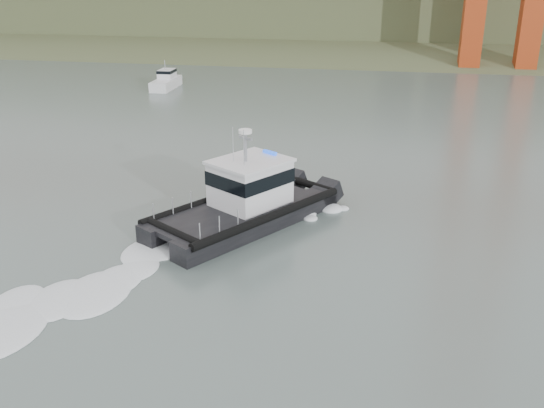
{
  "coord_description": "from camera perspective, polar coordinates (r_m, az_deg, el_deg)",
  "views": [
    {
      "loc": [
        6.75,
        -21.54,
        14.47
      ],
      "look_at": [
        0.85,
        8.64,
        2.4
      ],
      "focal_mm": 40.0,
      "sensor_mm": 36.0,
      "label": 1
    }
  ],
  "objects": [
    {
      "name": "motorboat",
      "position": [
        79.78,
        -9.92,
        11.33
      ],
      "size": [
        2.41,
        6.71,
        3.66
      ],
      "rotation": [
        0.0,
        0.0,
        0.03
      ],
      "color": "silver",
      "rests_on": "ground"
    },
    {
      "name": "ground",
      "position": [
        26.81,
        -5.44,
        -11.34
      ],
      "size": [
        400.0,
        400.0,
        0.0
      ],
      "primitive_type": "plane",
      "color": "#46534F",
      "rests_on": "ground"
    },
    {
      "name": "patrol_boat",
      "position": [
        36.18,
        -2.47,
        0.4
      ],
      "size": [
        10.46,
        12.8,
        5.99
      ],
      "rotation": [
        0.0,
        0.0,
        -0.57
      ],
      "color": "black",
      "rests_on": "ground"
    },
    {
      "name": "headlands",
      "position": [
        147.38,
        8.89,
        18.3
      ],
      "size": [
        500.0,
        105.36,
        27.12
      ],
      "color": "#3D4A2A",
      "rests_on": "ground"
    }
  ]
}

